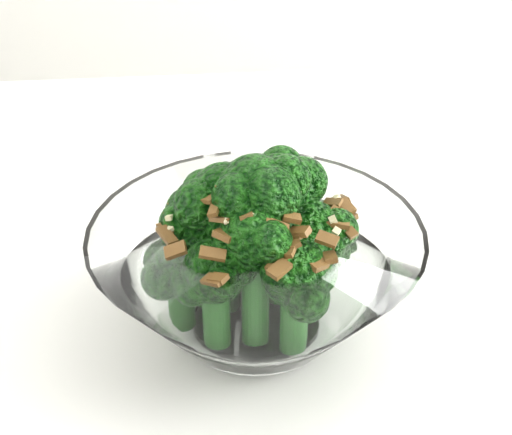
{
  "coord_description": "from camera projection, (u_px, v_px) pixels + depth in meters",
  "views": [
    {
      "loc": [
        -0.24,
        -0.52,
        1.12
      ],
      "look_at": [
        -0.25,
        -0.1,
        0.84
      ],
      "focal_mm": 55.0,
      "sensor_mm": 36.0,
      "label": 1
    }
  ],
  "objects": [
    {
      "name": "broccoli_dish",
      "position": [
        256.0,
        267.0,
        0.52
      ],
      "size": [
        0.22,
        0.22,
        0.14
      ],
      "color": "white",
      "rests_on": "table"
    }
  ]
}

